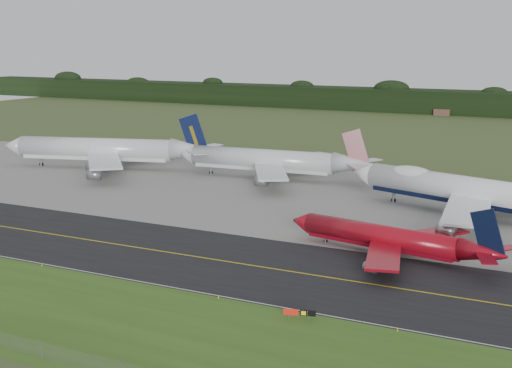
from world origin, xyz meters
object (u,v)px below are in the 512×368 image
(jet_ba_747, at_px, (474,192))
(jet_star_tail, at_px, (272,161))
(jet_red_737, at_px, (392,239))
(taxiway_sign, at_px, (299,313))
(jet_navy_gold, at_px, (107,150))

(jet_ba_747, distance_m, jet_star_tail, 61.14)
(jet_red_737, xyz_separation_m, taxiway_sign, (-2.81, -34.98, -2.07))
(jet_star_tail, bearing_deg, taxiway_sign, -62.44)
(jet_red_737, bearing_deg, jet_star_tail, 132.00)
(jet_star_tail, height_order, taxiway_sign, jet_star_tail)
(jet_red_737, bearing_deg, jet_ba_747, 77.80)
(jet_red_737, distance_m, taxiway_sign, 35.16)
(jet_red_737, distance_m, jet_navy_gold, 112.71)
(jet_star_tail, bearing_deg, jet_red_737, -48.00)
(jet_ba_747, height_order, jet_navy_gold, jet_navy_gold)
(jet_ba_747, xyz_separation_m, jet_navy_gold, (-109.45, 12.62, -0.02))
(jet_ba_747, distance_m, jet_red_737, 36.87)
(jet_ba_747, bearing_deg, jet_star_tail, 161.22)
(jet_navy_gold, bearing_deg, jet_star_tail, 7.80)
(jet_ba_747, bearing_deg, jet_red_737, -102.20)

